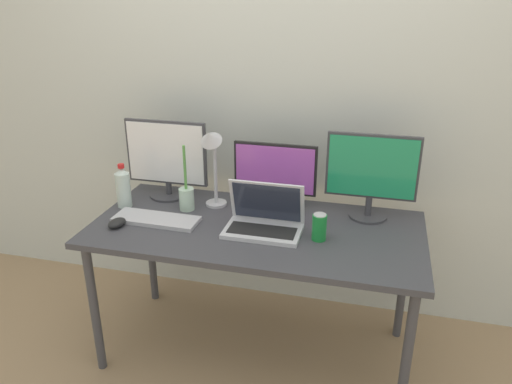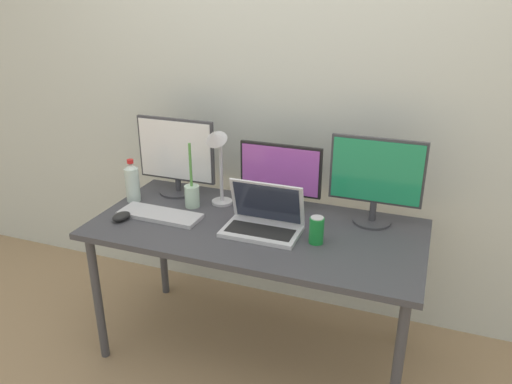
{
  "view_description": "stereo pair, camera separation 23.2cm",
  "coord_description": "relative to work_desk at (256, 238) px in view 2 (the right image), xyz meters",
  "views": [
    {
      "loc": [
        0.53,
        -2.08,
        1.81
      ],
      "look_at": [
        0.0,
        0.0,
        0.92
      ],
      "focal_mm": 35.0,
      "sensor_mm": 36.0,
      "label": 1
    },
    {
      "loc": [
        0.75,
        -2.01,
        1.81
      ],
      "look_at": [
        0.0,
        0.0,
        0.92
      ],
      "focal_mm": 35.0,
      "sensor_mm": 36.0,
      "label": 2
    }
  ],
  "objects": [
    {
      "name": "monitor_right",
      "position": [
        0.51,
        0.24,
        0.3
      ],
      "size": [
        0.44,
        0.19,
        0.43
      ],
      "color": "#38383D",
      "rests_on": "work_desk"
    },
    {
      "name": "soda_can_near_keyboard",
      "position": [
        0.31,
        -0.06,
        0.13
      ],
      "size": [
        0.07,
        0.07,
        0.13
      ],
      "color": "#197F33",
      "rests_on": "work_desk"
    },
    {
      "name": "monitor_center",
      "position": [
        0.03,
        0.27,
        0.24
      ],
      "size": [
        0.43,
        0.17,
        0.34
      ],
      "color": "black",
      "rests_on": "work_desk"
    },
    {
      "name": "laptop_silver",
      "position": [
        0.05,
        -0.03,
        0.12
      ],
      "size": [
        0.36,
        0.23,
        0.23
      ],
      "color": "silver",
      "rests_on": "work_desk"
    },
    {
      "name": "mouse_by_keyboard",
      "position": [
        -0.65,
        -0.17,
        0.08
      ],
      "size": [
        0.09,
        0.11,
        0.04
      ],
      "primitive_type": "ellipsoid",
      "rotation": [
        0.0,
        0.0,
        -0.21
      ],
      "color": "black",
      "rests_on": "work_desk"
    },
    {
      "name": "keyboard_main",
      "position": [
        -0.49,
        -0.06,
        0.07
      ],
      "size": [
        0.42,
        0.16,
        0.02
      ],
      "primitive_type": "cube",
      "rotation": [
        0.0,
        0.0,
        -0.02
      ],
      "color": "#B2B2B7",
      "rests_on": "work_desk"
    },
    {
      "name": "water_bottle",
      "position": [
        -0.73,
        0.06,
        0.17
      ],
      "size": [
        0.07,
        0.07,
        0.23
      ],
      "color": "silver",
      "rests_on": "work_desk"
    },
    {
      "name": "ground_plane",
      "position": [
        0.0,
        0.0,
        -0.68
      ],
      "size": [
        16.0,
        16.0,
        0.0
      ],
      "primitive_type": "plane",
      "color": "#9E7F5B"
    },
    {
      "name": "bamboo_vase",
      "position": [
        -0.39,
        0.11,
        0.13
      ],
      "size": [
        0.08,
        0.08,
        0.34
      ],
      "color": "#B2D1B7",
      "rests_on": "work_desk"
    },
    {
      "name": "work_desk",
      "position": [
        0.0,
        0.0,
        0.0
      ],
      "size": [
        1.59,
        0.75,
        0.74
      ],
      "color": "#424247",
      "rests_on": "ground"
    },
    {
      "name": "monitor_left",
      "position": [
        -0.56,
        0.25,
        0.28
      ],
      "size": [
        0.45,
        0.21,
        0.42
      ],
      "color": "#38383D",
      "rests_on": "work_desk"
    },
    {
      "name": "wall_back",
      "position": [
        0.0,
        0.59,
        0.62
      ],
      "size": [
        7.0,
        0.08,
        2.6
      ],
      "primitive_type": "cube",
      "color": "silver",
      "rests_on": "ground"
    },
    {
      "name": "desk_lamp",
      "position": [
        -0.27,
        0.16,
        0.37
      ],
      "size": [
        0.11,
        0.18,
        0.44
      ],
      "color": "#B7B7BC",
      "rests_on": "work_desk"
    }
  ]
}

